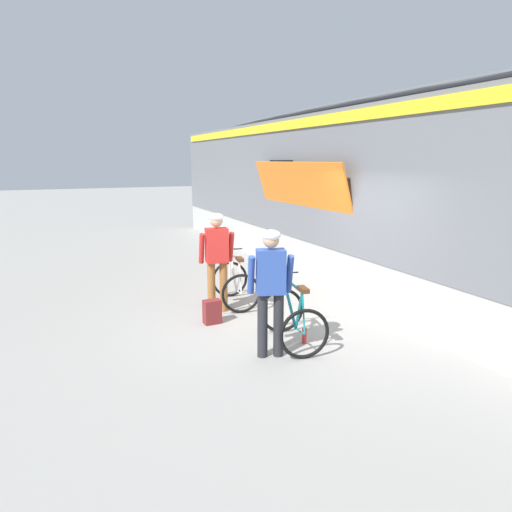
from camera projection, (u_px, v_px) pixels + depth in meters
ground_plane at (291, 324)px, 7.51m from camera, size 80.00×80.00×0.00m
train_car at (408, 195)px, 9.10m from camera, size 3.29×20.54×3.88m
cyclist_near_in_red at (217, 254)px, 7.95m from camera, size 0.64×0.36×1.76m
cyclist_far_in_blue at (271, 282)px, 6.09m from camera, size 0.66×0.43×1.76m
bicycle_near_white at (235, 284)px, 8.47m from camera, size 0.88×1.17×0.99m
bicycle_far_teal at (293, 318)px, 6.61m from camera, size 0.88×1.17×0.99m
backpack_on_platform at (212, 312)px, 7.52m from camera, size 0.29×0.19×0.40m
water_bottle_near_the_bikes at (304, 336)px, 6.72m from camera, size 0.07×0.07×0.23m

